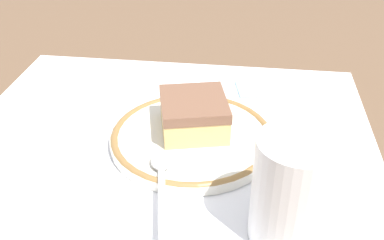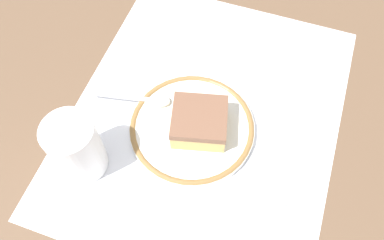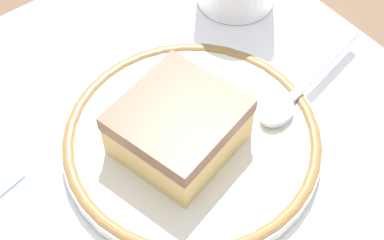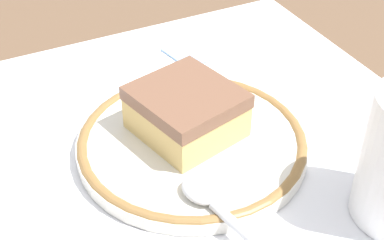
# 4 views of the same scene
# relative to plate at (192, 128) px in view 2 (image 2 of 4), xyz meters

# --- Properties ---
(ground_plane) EXTENTS (2.40, 2.40, 0.00)m
(ground_plane) POSITION_rel_plate_xyz_m (-0.03, 0.01, -0.01)
(ground_plane) COLOR brown
(placemat) EXTENTS (0.51, 0.41, 0.00)m
(placemat) POSITION_rel_plate_xyz_m (-0.03, 0.01, -0.01)
(placemat) COLOR white
(placemat) RESTS_ON ground_plane
(plate) EXTENTS (0.20, 0.20, 0.01)m
(plate) POSITION_rel_plate_xyz_m (0.00, 0.00, 0.00)
(plate) COLOR silver
(plate) RESTS_ON placemat
(cake_slice) EXTENTS (0.09, 0.10, 0.04)m
(cake_slice) POSITION_rel_plate_xyz_m (0.00, 0.01, 0.03)
(cake_slice) COLOR #DBB76B
(cake_slice) RESTS_ON plate
(spoon) EXTENTS (0.04, 0.13, 0.01)m
(spoon) POSITION_rel_plate_xyz_m (-0.02, -0.09, 0.01)
(spoon) COLOR silver
(spoon) RESTS_ON plate
(cup) EXTENTS (0.07, 0.07, 0.10)m
(cup) POSITION_rel_plate_xyz_m (0.11, -0.13, 0.04)
(cup) COLOR white
(cup) RESTS_ON placemat
(napkin) EXTENTS (0.12, 0.11, 0.00)m
(napkin) POSITION_rel_plate_xyz_m (-0.10, 0.15, -0.01)
(napkin) COLOR white
(napkin) RESTS_ON placemat
(sugar_packet) EXTENTS (0.04, 0.06, 0.01)m
(sugar_packet) POSITION_rel_plate_xyz_m (0.06, 0.14, -0.00)
(sugar_packet) COLOR #8CB2E0
(sugar_packet) RESTS_ON placemat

